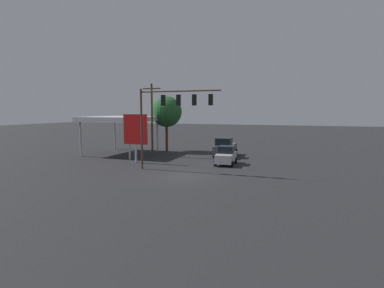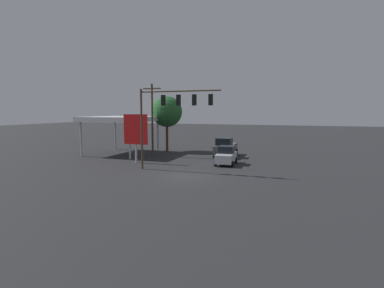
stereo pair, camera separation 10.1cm
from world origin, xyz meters
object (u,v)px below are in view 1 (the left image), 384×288
at_px(street_tree, 166,112).
at_px(traffic_signal_assembly, 171,108).
at_px(utility_pole, 152,118).
at_px(pickup_parked, 225,148).
at_px(hatchback_crossing, 226,156).
at_px(price_sign, 135,130).

bearing_deg(street_tree, traffic_signal_assembly, 115.82).
xyz_separation_m(utility_pole, pickup_parked, (-8.82, -2.66, -3.70)).
bearing_deg(utility_pole, hatchback_crossing, 164.55).
xyz_separation_m(hatchback_crossing, pickup_parked, (1.38, -5.48, 0.16)).
relative_size(price_sign, pickup_parked, 1.03).
height_order(utility_pole, street_tree, utility_pole).
xyz_separation_m(traffic_signal_assembly, utility_pole, (6.07, -8.08, -1.13)).
relative_size(price_sign, hatchback_crossing, 1.38).
bearing_deg(traffic_signal_assembly, utility_pole, -53.09).
distance_m(hatchback_crossing, street_tree, 13.57).
distance_m(traffic_signal_assembly, utility_pole, 10.16).
height_order(traffic_signal_assembly, hatchback_crossing, traffic_signal_assembly).
xyz_separation_m(price_sign, street_tree, (0.69, -9.81, 2.00)).
distance_m(hatchback_crossing, pickup_parked, 5.65).
distance_m(traffic_signal_assembly, street_tree, 14.19).
height_order(traffic_signal_assembly, utility_pole, utility_pole).
xyz_separation_m(traffic_signal_assembly, hatchback_crossing, (-4.13, -5.26, -5.00)).
relative_size(utility_pole, street_tree, 1.17).
distance_m(traffic_signal_assembly, pickup_parked, 12.10).
distance_m(utility_pole, pickup_parked, 9.93).
bearing_deg(price_sign, utility_pole, -83.59).
relative_size(traffic_signal_assembly, utility_pole, 0.88).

